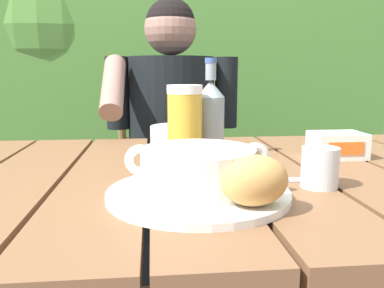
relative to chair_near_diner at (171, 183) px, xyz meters
The scene contains 13 objects.
dining_table 0.88m from the chair_near_diner, 90.30° to the right, with size 1.49×0.84×0.76m.
hedge_backdrop 1.04m from the chair_near_diner, 96.95° to the left, with size 3.61×0.98×1.95m.
chair_near_diner is the anchor object (origin of this frame).
person_eating 0.30m from the chair_near_diner, 90.83° to the right, with size 0.48×0.47×1.23m.
serving_plate 1.07m from the chair_near_diner, 90.23° to the right, with size 0.30×0.30×0.01m.
soup_bowl 1.08m from the chair_near_diner, 90.23° to the right, with size 0.24×0.19×0.08m.
bread_roll 1.16m from the chair_near_diner, 86.53° to the right, with size 0.12×0.10×0.07m.
beer_glass 0.85m from the chair_near_diner, 90.36° to the right, with size 0.08×0.08×0.17m.
beer_bottle 0.81m from the chair_near_diner, 85.13° to the right, with size 0.07×0.07×0.23m.
water_glass_small 1.06m from the chair_near_diner, 77.73° to the right, with size 0.07×0.07×0.07m.
butter_tub 0.89m from the chair_near_diner, 64.59° to the right, with size 0.12×0.09×0.06m.
table_knife 1.00m from the chair_near_diner, 80.82° to the right, with size 0.15×0.03×0.01m.
diner_bowl 0.62m from the chair_near_diner, 90.00° to the right, with size 0.16×0.16×0.05m.
Camera 1 is at (-0.07, -0.79, 0.96)m, focal length 37.20 mm.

